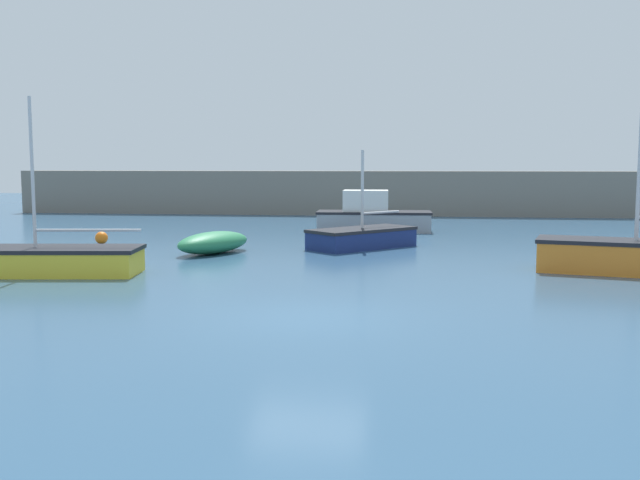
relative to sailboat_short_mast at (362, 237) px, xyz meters
The scene contains 9 objects.
ground_plane 12.85m from the sailboat_short_mast, 91.26° to the right, with size 120.00×120.00×0.20m, color #2D5170.
harbor_breakwater 18.57m from the sailboat_short_mast, 90.87° to the left, with size 47.40×2.80×2.81m, color slate.
sailboat_short_mast is the anchor object (origin of this frame).
sailboat_tall_mast 12.08m from the sailboat_short_mast, 138.96° to the right, with size 6.30×2.64×5.21m.
sailboat_twin_hulled 10.17m from the sailboat_short_mast, 33.07° to the right, with size 5.89×3.09×4.98m.
rowboat_blue_near 5.80m from the sailboat_short_mast, 155.61° to the right, with size 2.80×3.75×0.80m.
motorboat_with_cabin 6.96m from the sailboat_short_mast, 90.14° to the left, with size 5.58×2.21×1.99m.
mooring_buoy_orange 10.66m from the sailboat_short_mast, behind, with size 0.51×0.51×0.51m, color orange.
mooring_buoy_pink 10.05m from the sailboat_short_mast, ahead, with size 0.37×0.37×0.37m, color #EA668C.
Camera 1 is at (2.17, -14.74, 3.27)m, focal length 40.00 mm.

